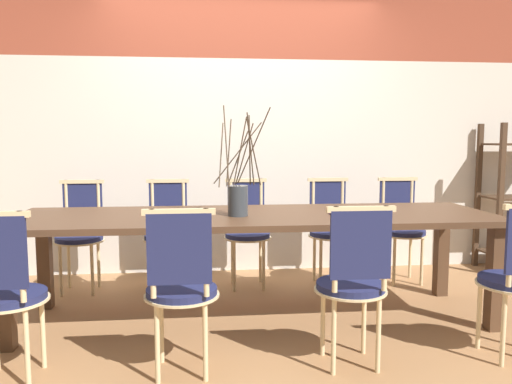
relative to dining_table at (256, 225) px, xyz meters
The scene contains 13 objects.
ground_plane 0.65m from the dining_table, ahead, with size 16.00×16.00×0.00m, color #9E7047.
wall_rear 1.62m from the dining_table, 90.00° to the left, with size 12.00×0.06×3.20m.
dining_table is the anchor object (origin of this frame).
chair_near_leftend 1.57m from the dining_table, 149.33° to the right, with size 0.39×0.39×0.90m.
chair_near_left 0.94m from the dining_table, 120.53° to the right, with size 0.39×0.39×0.90m.
chair_near_center 0.92m from the dining_table, 61.04° to the right, with size 0.39×0.39×0.90m.
chair_far_leftend 1.58m from the dining_table, 149.60° to the left, with size 0.39×0.39×0.90m.
chair_far_left 1.04m from the dining_table, 129.44° to the left, with size 0.39×0.39×0.90m.
chair_far_center 0.81m from the dining_table, 89.54° to the left, with size 0.39×0.39×0.90m.
chair_far_right 1.09m from the dining_table, 47.76° to the left, with size 0.39×0.39×0.90m.
chair_far_rightend 1.58m from the dining_table, 30.49° to the left, with size 0.39×0.39×0.90m.
vase_centerpiece 0.25m from the dining_table, 153.18° to the right, with size 0.37×0.38×0.73m.
book_stack 0.64m from the dining_table, 10.43° to the right, with size 0.26×0.18×0.03m.
Camera 1 is at (-0.34, -3.32, 1.24)m, focal length 35.00 mm.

